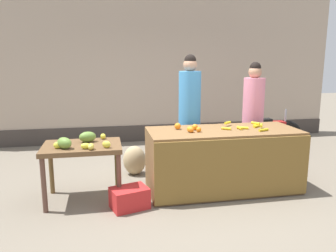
{
  "coord_description": "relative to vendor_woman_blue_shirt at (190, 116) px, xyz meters",
  "views": [
    {
      "loc": [
        -1.09,
        -4.25,
        1.81
      ],
      "look_at": [
        -0.23,
        0.15,
        0.91
      ],
      "focal_mm": 35.55,
      "sensor_mm": 36.0,
      "label": 1
    }
  ],
  "objects": [
    {
      "name": "market_wall_back",
      "position": [
        -0.21,
        2.48,
        0.66
      ],
      "size": [
        8.39,
        0.23,
        3.3
      ],
      "color": "tan",
      "rests_on": "ground"
    },
    {
      "name": "vendor_woman_blue_shirt",
      "position": [
        0.0,
        0.0,
        0.0
      ],
      "size": [
        0.34,
        0.34,
        1.89
      ],
      "color": "#33333D",
      "rests_on": "ground"
    },
    {
      "name": "fruit_stall_counter",
      "position": [
        0.31,
        -0.69,
        -0.52
      ],
      "size": [
        2.08,
        0.88,
        0.86
      ],
      "color": "brown",
      "rests_on": "ground"
    },
    {
      "name": "mango_papaya_pile",
      "position": [
        -1.62,
        -0.72,
        -0.15
      ],
      "size": [
        0.7,
        0.64,
        0.14
      ],
      "color": "#DCC84C",
      "rests_on": "side_table_wooden"
    },
    {
      "name": "ground_plane",
      "position": [
        -0.21,
        -0.67,
        -0.96
      ],
      "size": [
        24.0,
        24.0,
        0.0
      ],
      "primitive_type": "plane",
      "color": "#756B5B"
    },
    {
      "name": "side_table_wooden",
      "position": [
        -1.59,
        -0.67,
        -0.31
      ],
      "size": [
        0.99,
        0.7,
        0.74
      ],
      "color": "brown",
      "rests_on": "ground"
    },
    {
      "name": "vendor_woman_pink_shirt",
      "position": [
        1.09,
        0.06,
        -0.06
      ],
      "size": [
        0.34,
        0.34,
        1.78
      ],
      "color": "#33333D",
      "rests_on": "ground"
    },
    {
      "name": "parked_motorcycle",
      "position": [
        1.71,
        0.84,
        -0.55
      ],
      "size": [
        1.6,
        0.18,
        0.88
      ],
      "color": "black",
      "rests_on": "ground"
    },
    {
      "name": "banana_bunch_pile",
      "position": [
        0.68,
        -0.66,
        -0.06
      ],
      "size": [
        0.65,
        0.52,
        0.07
      ],
      "color": "gold",
      "rests_on": "fruit_stall_counter"
    },
    {
      "name": "orange_pile",
      "position": [
        -0.18,
        -0.66,
        -0.05
      ],
      "size": [
        0.31,
        0.32,
        0.09
      ],
      "color": "orange",
      "rests_on": "fruit_stall_counter"
    },
    {
      "name": "produce_crate",
      "position": [
        -1.03,
        -1.05,
        -0.83
      ],
      "size": [
        0.51,
        0.43,
        0.26
      ],
      "primitive_type": "cube",
      "rotation": [
        0.0,
        0.0,
        0.29
      ],
      "color": "red",
      "rests_on": "ground"
    },
    {
      "name": "produce_sack",
      "position": [
        -0.85,
        0.18,
        -0.72
      ],
      "size": [
        0.42,
        0.37,
        0.47
      ],
      "primitive_type": "ellipsoid",
      "rotation": [
        0.0,
        0.0,
        2.92
      ],
      "color": "tan",
      "rests_on": "ground"
    }
  ]
}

